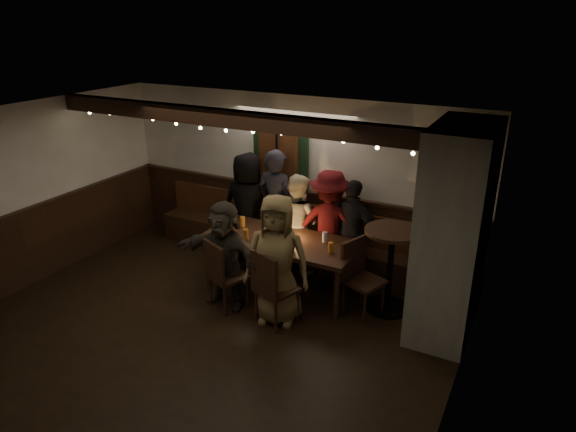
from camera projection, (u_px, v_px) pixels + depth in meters
The scene contains 13 objects.
room at pixel (328, 228), 6.81m from camera, with size 6.02×5.01×2.62m.
dining_table at pixel (281, 243), 7.22m from camera, with size 2.19×0.94×0.95m.
chair_near_left at pixel (222, 272), 6.76m from camera, with size 0.59×0.59×0.99m.
chair_near_right at pixel (271, 285), 6.39m from camera, with size 0.59×0.59×1.03m.
chair_end at pixel (359, 272), 6.73m from camera, with size 0.58×0.58×1.00m.
high_top at pixel (391, 260), 6.69m from camera, with size 0.73×0.73×1.16m.
person_a at pixel (248, 206), 8.14m from camera, with size 0.85×0.55×1.74m, color black.
person_b at pixel (276, 207), 7.96m from camera, with size 0.67×0.44×1.84m, color black.
person_c at pixel (297, 223), 7.77m from camera, with size 0.74×0.58×1.53m, color beige.
person_d at pixel (330, 224), 7.55m from camera, with size 1.07×0.61×1.66m, color #450B0F.
person_e at pixel (353, 231), 7.44m from camera, with size 0.91×0.38×1.55m, color black.
person_f at pixel (225, 255), 6.80m from camera, with size 1.38×0.44×1.49m, color #322D26.
person_g at pixel (277, 260), 6.40m from camera, with size 0.84×0.55×1.72m, color olive.
Camera 1 is at (3.48, -4.38, 3.74)m, focal length 32.00 mm.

